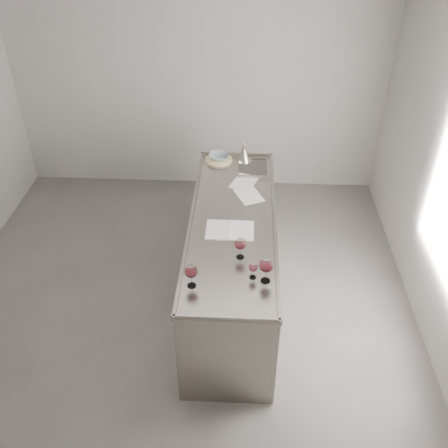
{
  "coord_description": "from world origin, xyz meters",
  "views": [
    {
      "loc": [
        0.6,
        -3.28,
        3.5
      ],
      "look_at": [
        0.43,
        0.12,
        1.02
      ],
      "focal_mm": 40.0,
      "sensor_mm": 36.0,
      "label": 1
    }
  ],
  "objects_px": {
    "wine_funnel": "(244,155)",
    "notebook": "(230,230)",
    "counter": "(232,260)",
    "wine_glass_small": "(253,268)",
    "wine_glass_middle": "(240,244)",
    "wine_glass_right": "(266,266)",
    "wine_glass_left": "(191,272)",
    "ceramic_bowl": "(219,156)"
  },
  "relations": [
    {
      "from": "counter",
      "to": "wine_glass_right",
      "type": "xyz_separation_m",
      "value": [
        0.27,
        -0.78,
        0.62
      ]
    },
    {
      "from": "counter",
      "to": "wine_glass_left",
      "type": "distance_m",
      "value": 1.09
    },
    {
      "from": "wine_glass_middle",
      "to": "notebook",
      "type": "height_order",
      "value": "wine_glass_middle"
    },
    {
      "from": "notebook",
      "to": "wine_funnel",
      "type": "bearing_deg",
      "value": 86.19
    },
    {
      "from": "wine_glass_small",
      "to": "notebook",
      "type": "height_order",
      "value": "wine_glass_small"
    },
    {
      "from": "counter",
      "to": "wine_glass_small",
      "type": "xyz_separation_m",
      "value": [
        0.18,
        -0.75,
        0.56
      ]
    },
    {
      "from": "wine_glass_left",
      "to": "wine_glass_middle",
      "type": "xyz_separation_m",
      "value": [
        0.35,
        0.35,
        -0.01
      ]
    },
    {
      "from": "counter",
      "to": "wine_glass_right",
      "type": "distance_m",
      "value": 1.03
    },
    {
      "from": "wine_glass_right",
      "to": "wine_funnel",
      "type": "xyz_separation_m",
      "value": [
        -0.2,
        1.86,
        -0.08
      ]
    },
    {
      "from": "counter",
      "to": "ceramic_bowl",
      "type": "distance_m",
      "value": 1.21
    },
    {
      "from": "wine_glass_small",
      "to": "wine_funnel",
      "type": "relative_size",
      "value": 0.6
    },
    {
      "from": "wine_glass_middle",
      "to": "ceramic_bowl",
      "type": "xyz_separation_m",
      "value": [
        -0.26,
        1.59,
        -0.09
      ]
    },
    {
      "from": "wine_glass_small",
      "to": "ceramic_bowl",
      "type": "distance_m",
      "value": 1.86
    },
    {
      "from": "wine_glass_small",
      "to": "notebook",
      "type": "relative_size",
      "value": 0.33
    },
    {
      "from": "notebook",
      "to": "wine_glass_middle",
      "type": "bearing_deg",
      "value": -74.02
    },
    {
      "from": "wine_glass_right",
      "to": "notebook",
      "type": "bearing_deg",
      "value": 115.41
    },
    {
      "from": "wine_glass_left",
      "to": "wine_glass_middle",
      "type": "height_order",
      "value": "wine_glass_left"
    },
    {
      "from": "wine_glass_right",
      "to": "ceramic_bowl",
      "type": "distance_m",
      "value": 1.92
    },
    {
      "from": "wine_glass_left",
      "to": "ceramic_bowl",
      "type": "distance_m",
      "value": 1.94
    },
    {
      "from": "counter",
      "to": "wine_glass_small",
      "type": "distance_m",
      "value": 0.95
    },
    {
      "from": "wine_glass_left",
      "to": "wine_glass_right",
      "type": "xyz_separation_m",
      "value": [
        0.55,
        0.08,
        0.01
      ]
    },
    {
      "from": "wine_funnel",
      "to": "ceramic_bowl",
      "type": "bearing_deg",
      "value": 180.0
    },
    {
      "from": "wine_glass_middle",
      "to": "wine_funnel",
      "type": "bearing_deg",
      "value": 90.02
    },
    {
      "from": "wine_glass_left",
      "to": "ceramic_bowl",
      "type": "height_order",
      "value": "wine_glass_left"
    },
    {
      "from": "notebook",
      "to": "ceramic_bowl",
      "type": "height_order",
      "value": "ceramic_bowl"
    },
    {
      "from": "wine_glass_right",
      "to": "counter",
      "type": "bearing_deg",
      "value": 109.41
    },
    {
      "from": "counter",
      "to": "notebook",
      "type": "distance_m",
      "value": 0.5
    },
    {
      "from": "wine_glass_left",
      "to": "ceramic_bowl",
      "type": "xyz_separation_m",
      "value": [
        0.09,
        1.94,
        -0.09
      ]
    },
    {
      "from": "notebook",
      "to": "ceramic_bowl",
      "type": "relative_size",
      "value": 1.98
    },
    {
      "from": "wine_glass_middle",
      "to": "ceramic_bowl",
      "type": "height_order",
      "value": "wine_glass_middle"
    },
    {
      "from": "wine_glass_small",
      "to": "notebook",
      "type": "xyz_separation_m",
      "value": [
        -0.2,
        0.58,
        -0.09
      ]
    },
    {
      "from": "notebook",
      "to": "wine_funnel",
      "type": "height_order",
      "value": "wine_funnel"
    },
    {
      "from": "wine_glass_left",
      "to": "wine_glass_right",
      "type": "relative_size",
      "value": 0.91
    },
    {
      "from": "wine_glass_right",
      "to": "notebook",
      "type": "distance_m",
      "value": 0.7
    },
    {
      "from": "counter",
      "to": "wine_glass_left",
      "type": "bearing_deg",
      "value": -107.72
    },
    {
      "from": "wine_funnel",
      "to": "notebook",
      "type": "bearing_deg",
      "value": -94.38
    },
    {
      "from": "notebook",
      "to": "ceramic_bowl",
      "type": "xyz_separation_m",
      "value": [
        -0.17,
        1.24,
        0.04
      ]
    },
    {
      "from": "wine_glass_left",
      "to": "ceramic_bowl",
      "type": "relative_size",
      "value": 0.93
    },
    {
      "from": "wine_glass_small",
      "to": "notebook",
      "type": "bearing_deg",
      "value": 108.74
    },
    {
      "from": "wine_glass_middle",
      "to": "wine_glass_right",
      "type": "distance_m",
      "value": 0.33
    },
    {
      "from": "notebook",
      "to": "wine_glass_small",
      "type": "bearing_deg",
      "value": -70.69
    },
    {
      "from": "counter",
      "to": "notebook",
      "type": "height_order",
      "value": "counter"
    }
  ]
}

